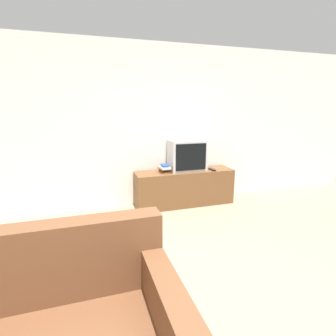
% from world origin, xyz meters
% --- Properties ---
extents(wall_back, '(9.00, 0.06, 2.60)m').
position_xyz_m(wall_back, '(0.00, 3.03, 1.30)').
color(wall_back, white).
rests_on(wall_back, ground_plane).
extents(tv_stand, '(1.64, 0.43, 0.59)m').
position_xyz_m(tv_stand, '(0.87, 2.77, 0.29)').
color(tv_stand, brown).
rests_on(tv_stand, ground_plane).
extents(television, '(0.59, 0.36, 0.51)m').
position_xyz_m(television, '(0.92, 2.80, 0.84)').
color(television, silver).
rests_on(television, tv_stand).
extents(book_stack, '(0.17, 0.24, 0.13)m').
position_xyz_m(book_stack, '(0.52, 2.76, 0.65)').
color(book_stack, '#995623').
rests_on(book_stack, tv_stand).
extents(remote_on_stand, '(0.06, 0.18, 0.02)m').
position_xyz_m(remote_on_stand, '(1.32, 2.67, 0.60)').
color(remote_on_stand, black).
rests_on(remote_on_stand, tv_stand).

